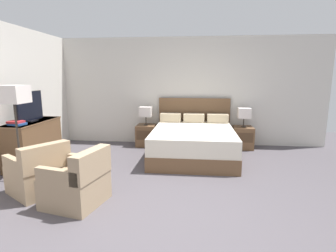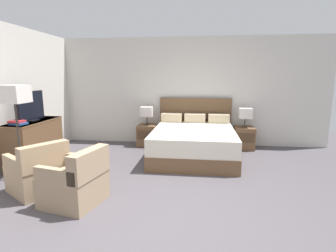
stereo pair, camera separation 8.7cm
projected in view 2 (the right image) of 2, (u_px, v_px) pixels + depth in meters
The scene contains 15 objects.
ground_plane at pixel (155, 218), 3.14m from camera, with size 10.88×10.88×0.00m, color #4C474C.
wall_back at pixel (180, 92), 6.47m from camera, with size 7.05×0.06×2.61m, color beige.
wall_left at pixel (8, 97), 4.74m from camera, with size 0.06×5.43×2.61m, color beige.
bed at pixel (194, 141), 5.55m from camera, with size 1.73×2.13×1.16m.
nightstand_left at pixel (147, 135), 6.44m from camera, with size 0.45×0.48×0.51m.
nightstand_right at pixel (244, 138), 6.15m from camera, with size 0.45×0.48×0.51m.
table_lamp_left at pixel (147, 112), 6.33m from camera, with size 0.29×0.29×0.45m.
table_lamp_right at pixel (245, 113), 6.04m from camera, with size 0.29×0.29×0.45m.
dresser at pixel (35, 142), 5.05m from camera, with size 0.48×1.30×0.84m.
tv at pixel (31, 107), 4.91m from camera, with size 0.18×0.75×0.56m.
book_red_cover at pixel (18, 124), 4.58m from camera, with size 0.26×0.20×0.04m, color #234C8E.
book_blue_cover at pixel (17, 121), 4.58m from camera, with size 0.23×0.18×0.04m, color #B7282D.
armchair_by_window at pixel (39, 173), 3.83m from camera, with size 0.95×0.94×0.76m.
armchair_companion at pixel (76, 183), 3.47m from camera, with size 0.82×0.81×0.76m.
floor_lamp at pixel (14, 99), 4.11m from camera, with size 0.37×0.37×1.54m.
Camera 2 is at (0.51, -2.84, 1.67)m, focal length 28.00 mm.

